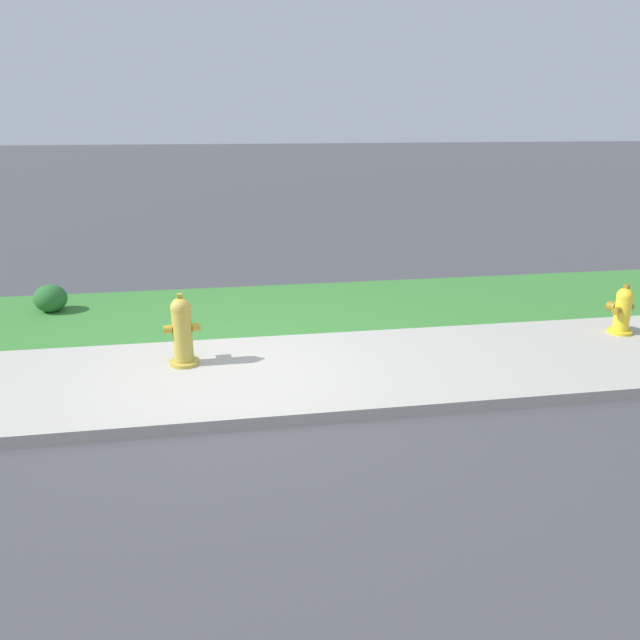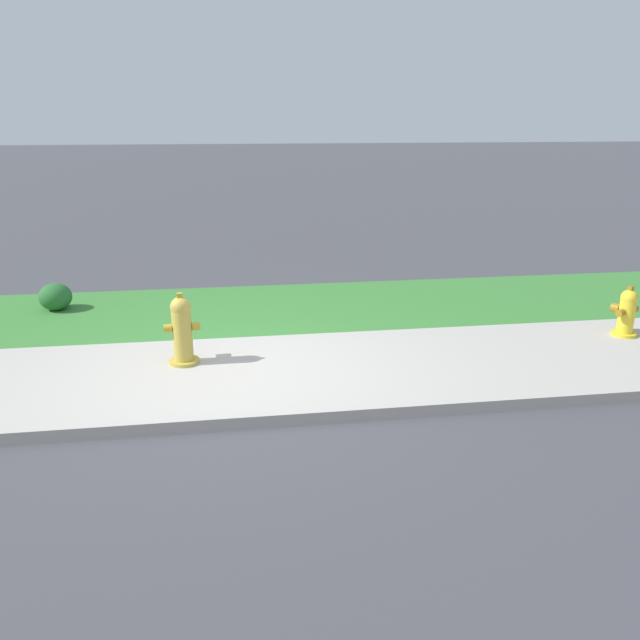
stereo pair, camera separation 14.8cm
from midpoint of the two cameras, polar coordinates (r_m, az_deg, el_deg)
name	(u,v)px [view 1 (the left image)]	position (r m, az deg, el deg)	size (l,w,h in m)	color
ground_plane	(237,374)	(6.78, -8.22, -4.93)	(120.00, 120.00, 0.00)	#424247
sidewalk_pavement	(237,374)	(6.78, -8.22, -4.89)	(18.00, 2.26, 0.01)	#ADA89E
grass_verge	(230,310)	(9.01, -8.69, 0.95)	(18.00, 2.49, 0.01)	#387A33
street_curb	(242,421)	(5.65, -7.86, -9.12)	(18.00, 0.16, 0.12)	#ADA89E
fire_hydrant_by_grass_verge	(622,311)	(8.69, 25.47, 0.77)	(0.38, 0.35, 0.65)	yellow
fire_hydrant_mid_block	(182,331)	(7.00, -13.08, -0.98)	(0.40, 0.38, 0.82)	gold
shrub_bush_far_verge	(50,298)	(9.60, -23.83, 1.82)	(0.45, 0.45, 0.39)	#28662D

